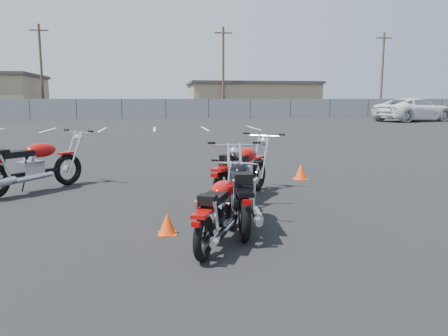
{
  "coord_description": "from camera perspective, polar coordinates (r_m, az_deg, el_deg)",
  "views": [
    {
      "loc": [
        -0.84,
        -6.18,
        1.73
      ],
      "look_at": [
        0.2,
        0.6,
        0.65
      ],
      "focal_mm": 35.0,
      "sensor_mm": 36.0,
      "label": 1
    }
  ],
  "objects": [
    {
      "name": "ground",
      "position": [
        6.48,
        -0.95,
        -6.55
      ],
      "size": [
        120.0,
        120.0,
        0.0
      ],
      "primitive_type": "plane",
      "color": "black",
      "rests_on": "ground"
    },
    {
      "name": "motorcycle_front_red",
      "position": [
        8.93,
        -23.72,
        0.32
      ],
      "size": [
        1.83,
        1.99,
        1.12
      ],
      "color": "black",
      "rests_on": "ground"
    },
    {
      "name": "motorcycle_second_black",
      "position": [
        6.02,
        2.13,
        -2.99
      ],
      "size": [
        0.84,
        2.18,
        1.07
      ],
      "color": "black",
      "rests_on": "ground"
    },
    {
      "name": "motorcycle_third_red",
      "position": [
        7.63,
        2.4,
        -0.38
      ],
      "size": [
        1.62,
        2.05,
        1.09
      ],
      "color": "black",
      "rests_on": "ground"
    },
    {
      "name": "motorcycle_rear_red",
      "position": [
        5.28,
        -0.56,
        -5.52
      ],
      "size": [
        1.09,
        1.8,
        0.9
      ],
      "color": "black",
      "rests_on": "ground"
    },
    {
      "name": "training_cone_near",
      "position": [
        9.69,
        9.99,
        -0.45
      ],
      "size": [
        0.29,
        0.29,
        0.35
      ],
      "color": "#FF490D",
      "rests_on": "ground"
    },
    {
      "name": "training_cone_extra",
      "position": [
        5.75,
        -7.42,
        -7.19
      ],
      "size": [
        0.24,
        0.24,
        0.28
      ],
      "color": "#FF490D",
      "rests_on": "ground"
    },
    {
      "name": "chainlink_fence",
      "position": [
        41.2,
        -7.6,
        7.7
      ],
      "size": [
        80.06,
        0.06,
        1.8
      ],
      "color": "slate",
      "rests_on": "ground"
    },
    {
      "name": "tan_building_east",
      "position": [
        51.34,
        3.53,
        9.06
      ],
      "size": [
        14.4,
        9.4,
        3.7
      ],
      "color": "#968061",
      "rests_on": "ground"
    },
    {
      "name": "utility_pole_b",
      "position": [
        47.61,
        -22.75,
        11.81
      ],
      "size": [
        1.8,
        0.24,
        9.0
      ],
      "color": "#453220",
      "rests_on": "ground"
    },
    {
      "name": "utility_pole_c",
      "position": [
        45.8,
        -0.1,
        12.63
      ],
      "size": [
        1.8,
        0.24,
        9.0
      ],
      "color": "#453220",
      "rests_on": "ground"
    },
    {
      "name": "utility_pole_d",
      "position": [
        52.52,
        19.96,
        11.63
      ],
      "size": [
        1.8,
        0.24,
        9.0
      ],
      "color": "#453220",
      "rests_on": "ground"
    },
    {
      "name": "parking_line_stripes",
      "position": [
        26.29,
        -12.35,
        4.96
      ],
      "size": [
        15.12,
        4.0,
        0.01
      ],
      "color": "silver",
      "rests_on": "ground"
    },
    {
      "name": "white_van",
      "position": [
        38.32,
        23.53,
        7.78
      ],
      "size": [
        5.29,
        8.2,
        2.9
      ],
      "primitive_type": "imported",
      "rotation": [
        0.0,
        0.0,
        1.89
      ],
      "color": "white",
      "rests_on": "ground"
    }
  ]
}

